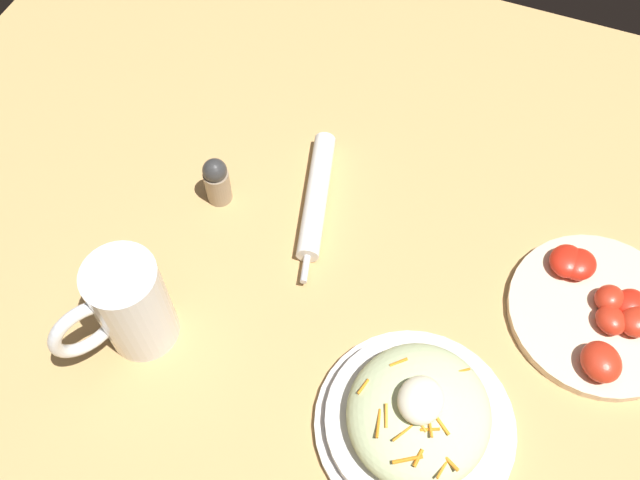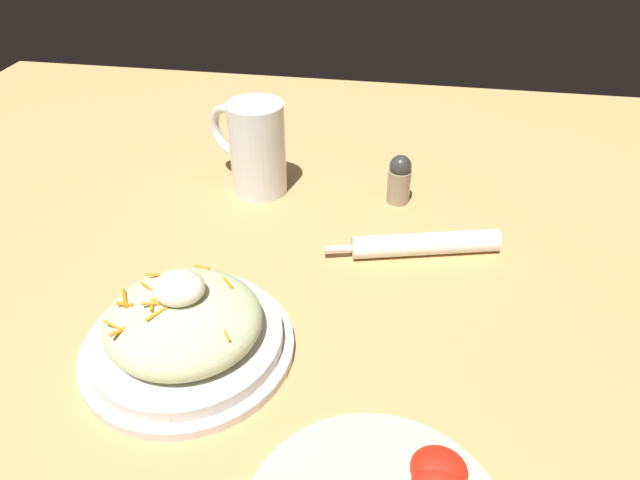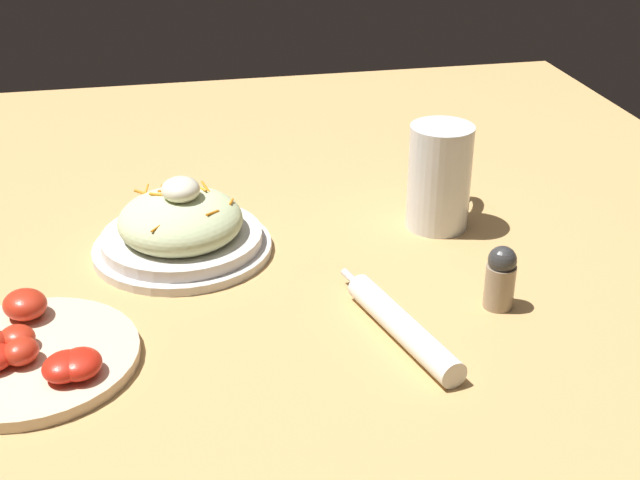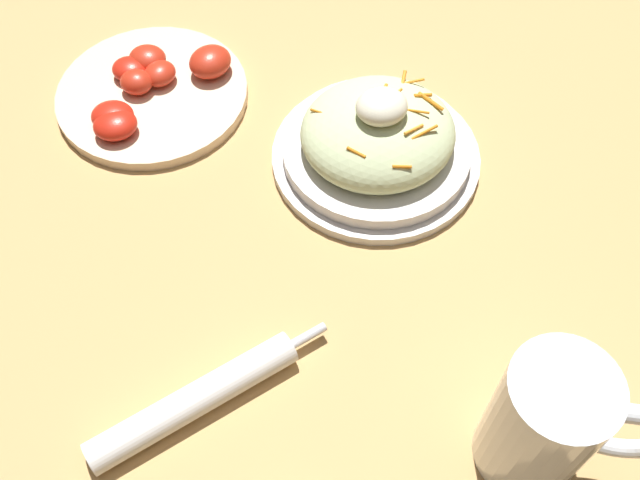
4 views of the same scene
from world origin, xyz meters
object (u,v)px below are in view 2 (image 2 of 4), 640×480
salad_plate (182,329)px  salt_shaker (399,179)px  beer_mug (256,153)px  napkin_roll (424,244)px

salad_plate → salt_shaker: size_ratio=2.99×
salad_plate → beer_mug: 0.33m
beer_mug → salt_shaker: size_ratio=1.87×
napkin_roll → salt_shaker: salt_shaker is taller
salt_shaker → napkin_roll: bearing=-72.0°
salad_plate → napkin_roll: bearing=41.1°
beer_mug → napkin_roll: size_ratio=0.62×
salad_plate → beer_mug: bearing=91.3°
salad_plate → beer_mug: (-0.01, 0.33, 0.03)m
napkin_roll → salt_shaker: 0.13m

